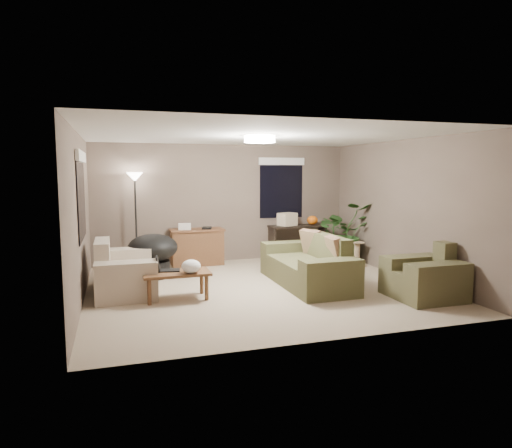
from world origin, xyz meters
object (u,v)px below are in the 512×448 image
object	(u,v)px
coffee_table	(176,276)
armchair	(424,279)
main_sofa	(309,267)
console_table	(298,239)
papasan_chair	(153,252)
floor_lamp	(135,188)
houseplant	(343,239)
loveseat	(123,273)
desk	(197,247)
cat_scratching_post	(357,255)

from	to	relation	value
coffee_table	armchair	bearing A→B (deg)	-16.29
main_sofa	armchair	world-z (taller)	same
console_table	papasan_chair	size ratio (longest dim) A/B	1.10
console_table	floor_lamp	xyz separation A→B (m)	(-3.45, -0.01, 1.16)
main_sofa	console_table	size ratio (longest dim) A/B	1.69
papasan_chair	houseplant	xyz separation A→B (m)	(3.97, 0.21, 0.04)
loveseat	desk	bearing A→B (deg)	49.43
floor_lamp	cat_scratching_post	distance (m)	4.66
papasan_chair	houseplant	distance (m)	3.98
armchair	papasan_chair	bearing A→B (deg)	145.58
main_sofa	armchair	size ratio (longest dim) A/B	2.20
loveseat	papasan_chair	xyz separation A→B (m)	(0.54, 0.88, 0.17)
loveseat	houseplant	distance (m)	4.65
floor_lamp	coffee_table	bearing A→B (deg)	-79.28
main_sofa	console_table	xyz separation A→B (m)	(0.70, 2.20, 0.14)
main_sofa	console_table	bearing A→B (deg)	72.34
coffee_table	cat_scratching_post	size ratio (longest dim) A/B	2.00
console_table	floor_lamp	world-z (taller)	floor_lamp
armchair	floor_lamp	world-z (taller)	floor_lamp
coffee_table	houseplant	world-z (taller)	houseplant
coffee_table	console_table	size ratio (longest dim) A/B	0.77
loveseat	houseplant	xyz separation A→B (m)	(4.51, 1.10, 0.21)
loveseat	main_sofa	bearing A→B (deg)	-8.09
papasan_chair	floor_lamp	bearing A→B (deg)	105.63
papasan_chair	houseplant	size ratio (longest dim) A/B	0.92
armchair	floor_lamp	size ratio (longest dim) A/B	0.52
desk	papasan_chair	world-z (taller)	papasan_chair
coffee_table	papasan_chair	bearing A→B (deg)	97.93
loveseat	armchair	xyz separation A→B (m)	(4.39, -1.75, 0.00)
desk	houseplant	world-z (taller)	houseplant
coffee_table	papasan_chair	size ratio (longest dim) A/B	0.84
armchair	console_table	bearing A→B (deg)	100.25
main_sofa	cat_scratching_post	xyz separation A→B (m)	(1.57, 1.13, -0.08)
loveseat	coffee_table	xyz separation A→B (m)	(0.76, -0.69, 0.06)
desk	papasan_chair	xyz separation A→B (m)	(-0.96, -0.88, 0.09)
armchair	console_table	size ratio (longest dim) A/B	0.77
main_sofa	papasan_chair	distance (m)	2.84
armchair	houseplant	bearing A→B (deg)	87.54
desk	floor_lamp	world-z (taller)	floor_lamp
coffee_table	desk	distance (m)	2.56
coffee_table	floor_lamp	distance (m)	2.78
loveseat	console_table	distance (m)	4.15
loveseat	armchair	distance (m)	4.73
armchair	houseplant	size ratio (longest dim) A/B	0.77
main_sofa	coffee_table	world-z (taller)	main_sofa
cat_scratching_post	console_table	bearing A→B (deg)	129.04
main_sofa	papasan_chair	xyz separation A→B (m)	(-2.51, 1.32, 0.17)
main_sofa	coffee_table	xyz separation A→B (m)	(-2.29, -0.26, 0.06)
floor_lamp	houseplant	bearing A→B (deg)	-8.91
desk	console_table	xyz separation A→B (m)	(2.25, 0.00, 0.06)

